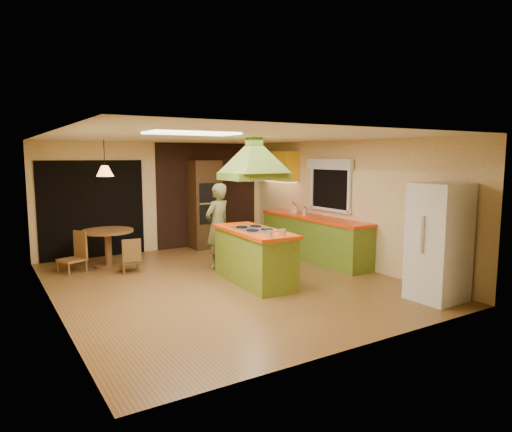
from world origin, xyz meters
TOP-DOWN VIEW (x-y plane):
  - ground at (0.00, 0.00)m, footprint 6.50×6.50m
  - room_walls at (0.00, 0.00)m, footprint 5.50×6.50m
  - ceiling_plane at (0.00, 0.00)m, footprint 6.50×6.50m
  - brick_panel at (1.25, 3.23)m, footprint 2.64×0.03m
  - nook_opening at (-1.50, 3.23)m, footprint 2.20×0.03m
  - right_counter at (2.45, 0.60)m, footprint 0.62×3.05m
  - upper_cabinets at (2.57, 2.20)m, footprint 0.34×1.40m
  - window_right at (2.70, 0.40)m, footprint 0.12×1.35m
  - fluor_panel at (-1.10, -1.20)m, footprint 1.20×0.60m
  - kitchen_island at (0.42, -0.30)m, footprint 0.85×1.90m
  - range_hood at (0.42, -0.30)m, footprint 1.05×0.76m
  - man at (0.37, 0.98)m, footprint 0.71×0.59m
  - refrigerator at (2.29, -2.59)m, footprint 0.75×0.71m
  - wall_oven at (1.02, 2.95)m, footprint 0.69×0.60m
  - dining_table at (-1.45, 2.19)m, footprint 0.99×0.99m
  - chair_left at (-2.15, 2.09)m, footprint 0.55×0.55m
  - chair_near at (-1.20, 1.54)m, footprint 0.40×0.40m
  - pendant_lamp at (-1.45, 2.19)m, footprint 0.34×0.34m
  - canister_large at (2.40, 1.26)m, footprint 0.18×0.18m
  - canister_medium at (2.40, 1.18)m, footprint 0.14×0.14m
  - canister_small at (2.40, 0.84)m, footprint 0.13×0.13m

SIDE VIEW (x-z plane):
  - ground at x=0.00m, z-range 0.00..0.00m
  - chair_near at x=-1.20m, z-range 0.00..0.66m
  - chair_left at x=-2.15m, z-range 0.00..0.77m
  - right_counter at x=2.45m, z-range 0.00..0.92m
  - kitchen_island at x=0.42m, z-range 0.00..0.95m
  - dining_table at x=-1.45m, z-range 0.15..0.90m
  - man at x=0.37m, z-range 0.00..1.66m
  - refrigerator at x=2.29m, z-range 0.00..1.79m
  - canister_small at x=2.40m, z-range 0.92..1.07m
  - canister_medium at x=2.40m, z-range 0.92..1.09m
  - canister_large at x=2.40m, z-range 0.92..1.13m
  - wall_oven at x=1.02m, z-range 0.00..2.09m
  - nook_opening at x=-1.50m, z-range 0.00..2.10m
  - room_walls at x=0.00m, z-range -2.00..4.50m
  - brick_panel at x=1.25m, z-range 0.00..2.50m
  - window_right at x=2.70m, z-range 1.24..2.30m
  - pendant_lamp at x=-1.45m, z-range 1.79..2.01m
  - upper_cabinets at x=2.57m, z-range 1.60..2.30m
  - range_hood at x=0.42m, z-range 1.85..2.65m
  - fluor_panel at x=-1.10m, z-range 2.47..2.50m
  - ceiling_plane at x=0.00m, z-range 2.50..2.50m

